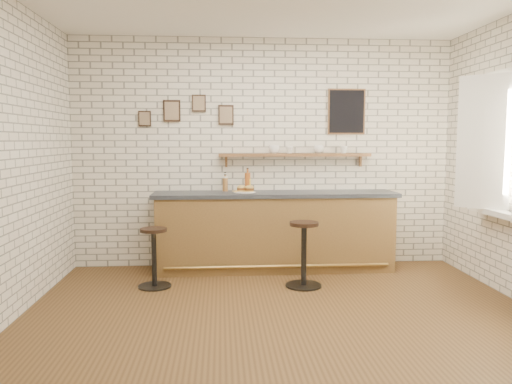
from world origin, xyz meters
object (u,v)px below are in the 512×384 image
at_px(bar_stool_right, 304,252).
at_px(shelf_cup_a, 274,149).
at_px(bitters_bottle_white, 225,183).
at_px(shelf_cup_c, 319,149).
at_px(ciabatta_sandwich, 245,189).
at_px(condiment_bottle_yellow, 248,184).
at_px(sandwich_plate, 245,192).
at_px(shelf_cup_b, 290,150).
at_px(bitters_bottle_brown, 225,184).
at_px(bar_counter, 275,231).
at_px(bitters_bottle_amber, 248,182).
at_px(shelf_cup_d, 344,150).
at_px(bar_stool_left, 154,256).

distance_m(bar_stool_right, shelf_cup_a, 1.53).
distance_m(bitters_bottle_white, bar_stool_right, 1.47).
relative_size(shelf_cup_a, shelf_cup_c, 1.01).
bearing_deg(ciabatta_sandwich, bar_stool_right, -51.08).
distance_m(ciabatta_sandwich, bitters_bottle_white, 0.31).
bearing_deg(shelf_cup_a, condiment_bottle_yellow, -170.88).
distance_m(sandwich_plate, shelf_cup_b, 0.82).
bearing_deg(bitters_bottle_brown, bar_counter, -14.51).
xyz_separation_m(bitters_bottle_amber, shelf_cup_a, (0.35, 0.04, 0.42)).
bearing_deg(shelf_cup_a, ciabatta_sandwich, -150.05).
bearing_deg(shelf_cup_d, bitters_bottle_amber, 176.14).
bearing_deg(shelf_cup_d, sandwich_plate, -177.04).
height_order(bar_counter, bar_stool_right, bar_counter).
distance_m(bar_counter, bitters_bottle_white, 0.89).
relative_size(condiment_bottle_yellow, shelf_cup_b, 2.13).
distance_m(bitters_bottle_amber, shelf_cup_b, 0.69).
bearing_deg(condiment_bottle_yellow, bar_counter, -26.10).
bearing_deg(shelf_cup_b, bitters_bottle_white, 106.51).
height_order(bitters_bottle_brown, bar_stool_left, bitters_bottle_brown).
height_order(bitters_bottle_white, shelf_cup_a, shelf_cup_a).
bearing_deg(bitters_bottle_amber, sandwich_plate, -106.16).
bearing_deg(ciabatta_sandwich, bitters_bottle_brown, 148.03).
bearing_deg(shelf_cup_a, bar_counter, -89.36).
relative_size(bitters_bottle_amber, condiment_bottle_yellow, 1.47).
height_order(ciabatta_sandwich, bar_stool_right, ciabatta_sandwich).
xyz_separation_m(bar_stool_left, shelf_cup_c, (2.06, 0.88, 1.19)).
height_order(bar_counter, shelf_cup_b, shelf_cup_b).
height_order(bar_stool_left, shelf_cup_c, shelf_cup_c).
height_order(shelf_cup_b, shelf_cup_c, shelf_cup_c).
height_order(sandwich_plate, bitters_bottle_brown, bitters_bottle_brown).
height_order(ciabatta_sandwich, shelf_cup_b, shelf_cup_b).
relative_size(ciabatta_sandwich, bar_stool_right, 0.31).
distance_m(ciabatta_sandwich, bar_stool_right, 1.20).
bearing_deg(shelf_cup_d, bar_stool_left, -165.31).
height_order(bitters_bottle_brown, condiment_bottle_yellow, bitters_bottle_brown).
height_order(shelf_cup_a, shelf_cup_b, shelf_cup_a).
bearing_deg(bitters_bottle_brown, bitters_bottle_white, 0.00).
relative_size(ciabatta_sandwich, shelf_cup_a, 1.72).
xyz_separation_m(shelf_cup_b, shelf_cup_c, (0.39, 0.00, 0.01)).
xyz_separation_m(condiment_bottle_yellow, shelf_cup_a, (0.34, 0.04, 0.46)).
distance_m(bar_counter, condiment_bottle_yellow, 0.70).
bearing_deg(sandwich_plate, shelf_cup_c, 11.21).
relative_size(bitters_bottle_white, shelf_cup_a, 1.82).
xyz_separation_m(bitters_bottle_amber, shelf_cup_c, (0.94, 0.04, 0.42)).
xyz_separation_m(shelf_cup_a, shelf_cup_d, (0.92, 0.00, -0.01)).
xyz_separation_m(bitters_bottle_brown, condiment_bottle_yellow, (0.30, 0.00, -0.00)).
xyz_separation_m(sandwich_plate, bitters_bottle_white, (-0.25, 0.16, 0.10)).
distance_m(sandwich_plate, shelf_cup_a, 0.70).
distance_m(bitters_bottle_amber, shelf_cup_a, 0.55).
xyz_separation_m(sandwich_plate, ciabatta_sandwich, (0.01, 0.00, 0.04)).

